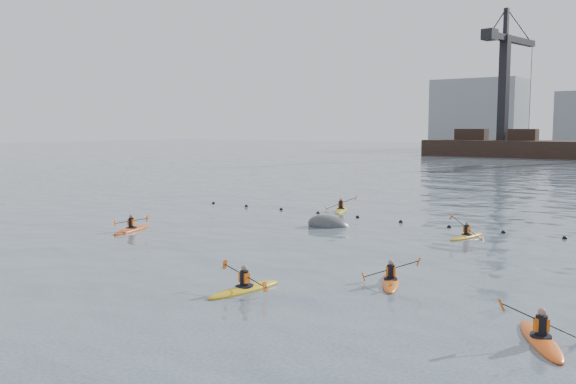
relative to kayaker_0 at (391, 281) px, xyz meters
name	(u,v)px	position (x,y,z in m)	size (l,w,h in m)	color
ground	(113,333)	(-3.79, -9.25, -0.09)	(400.00, 400.00, 0.00)	#3E4F5B
float_line	(426,224)	(-4.29, 13.29, -0.06)	(33.24, 0.73, 0.24)	black
kayaker_0	(391,281)	(0.00, 0.00, 0.00)	(1.95, 3.01, 1.11)	#C85612
kayaker_1	(244,288)	(-3.61, -3.87, 0.01)	(2.16, 3.26, 1.06)	gold
kayaker_2	(131,229)	(-16.41, 1.96, 0.00)	(2.07, 3.21, 1.01)	#CB4713
kayaker_3	(467,236)	(-0.93, 10.55, -0.01)	(2.01, 2.93, 1.23)	gold
kayaker_4	(541,339)	(5.88, -3.21, 0.01)	(2.14, 3.14, 1.26)	#E55615
kayaker_5	(341,210)	(-11.16, 15.30, 0.00)	(2.04, 3.12, 1.20)	gold
mooring_buoy	(329,226)	(-8.49, 9.52, -0.09)	(2.49, 1.47, 1.25)	#37393C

